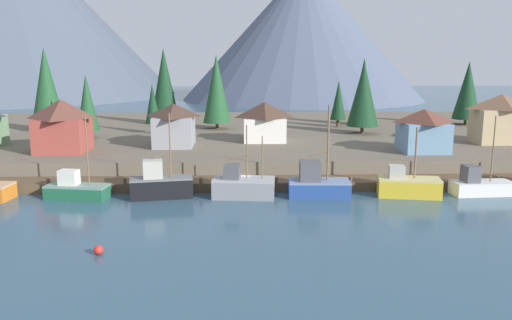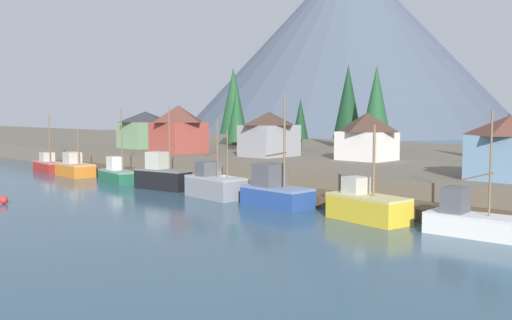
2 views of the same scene
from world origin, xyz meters
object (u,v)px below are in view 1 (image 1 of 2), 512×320
object	(u,v)px
house_red	(62,125)
channel_buoy	(98,250)
house_grey	(174,124)
conifer_mid_left	(363,88)
house_white	(264,121)
conifer_near_left	(164,83)
conifer_back_right	(87,103)
fishing_boat_green	(76,189)
fishing_boat_blue	(317,184)
conifer_far_left	(153,104)
conifer_far_right	(216,89)
house_tan	(500,118)
conifer_back_left	(363,94)
fishing_boat_black	(160,184)
conifer_mid_right	(46,84)
fishing_boat_grey	(243,186)
conifer_near_right	(338,100)
conifer_centre	(468,90)
house_blue	(423,130)
fishing_boat_yellow	(408,186)

from	to	relation	value
house_red	channel_buoy	world-z (taller)	house_red
house_grey	conifer_mid_left	xyz separation A→B (m)	(30.43, 21.58, 3.62)
house_white	conifer_near_left	distance (m)	26.67
house_white	conifer_back_right	size ratio (longest dim) A/B	0.65
fishing_boat_green	conifer_back_right	xyz separation A→B (m)	(-5.58, 24.72, 6.77)
fishing_boat_blue	conifer_far_left	bearing A→B (deg)	128.89
fishing_boat_green	conifer_near_left	world-z (taller)	conifer_near_left
conifer_far_right	conifer_near_left	bearing A→B (deg)	144.90
house_tan	conifer_near_left	xyz separation A→B (m)	(-49.19, 22.84, 3.89)
house_red	conifer_near_left	xyz separation A→B (m)	(8.86, 27.79, 3.98)
fishing_boat_blue	fishing_boat_green	bearing A→B (deg)	-177.16
conifer_back_left	conifer_far_left	world-z (taller)	conifer_back_left
conifer_back_left	fishing_boat_black	bearing A→B (deg)	-134.08
channel_buoy	conifer_far_right	bearing A→B (deg)	82.65
house_tan	conifer_mid_right	bearing A→B (deg)	168.34
fishing_boat_grey	conifer_mid_left	bearing A→B (deg)	67.23
house_red	channel_buoy	xyz separation A→B (m)	(11.89, -29.10, -5.51)
conifer_far_right	conifer_near_right	bearing A→B (deg)	5.05
conifer_near_right	conifer_near_left	bearing A→B (deg)	170.83
conifer_far_left	conifer_centre	bearing A→B (deg)	9.80
conifer_far_right	conifer_centre	bearing A→B (deg)	5.34
conifer_near_left	conifer_near_right	xyz separation A→B (m)	(30.12, -4.86, -2.80)
fishing_boat_blue	conifer_near_right	size ratio (longest dim) A/B	1.20
conifer_far_left	conifer_near_right	bearing A→B (deg)	12.94
fishing_boat_green	house_tan	bearing A→B (deg)	28.99
fishing_boat_black	house_blue	bearing A→B (deg)	11.38
conifer_mid_right	channel_buoy	size ratio (longest dim) A/B	19.00
conifer_centre	conifer_far_right	bearing A→B (deg)	-174.66
conifer_back_right	channel_buoy	bearing A→B (deg)	-73.51
conifer_back_right	conifer_far_right	world-z (taller)	conifer_far_right
house_grey	channel_buoy	xyz separation A→B (m)	(-1.51, -33.09, -5.04)
house_tan	conifer_near_right	world-z (taller)	conifer_near_right
house_red	conifer_near_right	world-z (taller)	conifer_near_right
house_blue	fishing_boat_green	bearing A→B (deg)	-163.01
house_red	conifer_back_right	size ratio (longest dim) A/B	0.70
house_red	conifer_back_left	bearing A→B (deg)	19.62
house_tan	channel_buoy	xyz separation A→B (m)	(-46.16, -34.05, -5.60)
fishing_boat_yellow	conifer_mid_left	distance (m)	40.21
house_white	conifer_mid_left	world-z (taller)	conifer_mid_left
fishing_boat_blue	conifer_near_right	xyz separation A→B (m)	(8.86, 36.31, 5.72)
house_tan	conifer_back_right	distance (m)	58.48
fishing_boat_grey	conifer_back_right	xyz separation A→B (m)	(-22.50, 24.80, 6.52)
house_white	conifer_mid_left	xyz separation A→B (m)	(18.16, 17.99, 3.66)
conifer_back_right	fishing_boat_black	bearing A→B (deg)	-60.29
fishing_boat_black	house_grey	world-z (taller)	fishing_boat_black
conifer_mid_right	house_tan	bearing A→B (deg)	-11.66
conifer_back_right	conifer_mid_right	bearing A→B (deg)	138.70
house_tan	conifer_mid_right	distance (m)	68.06
conifer_back_left	conifer_back_right	distance (m)	41.48
house_blue	conifer_mid_left	size ratio (longest dim) A/B	0.50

